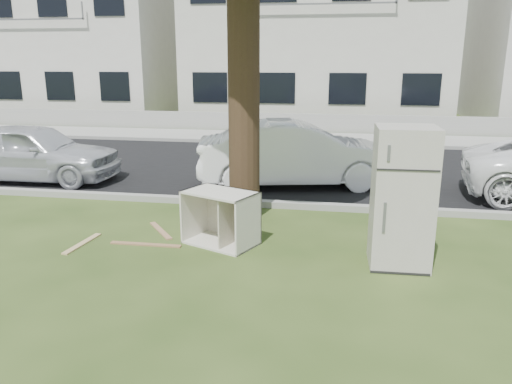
% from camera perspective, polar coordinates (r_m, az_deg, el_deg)
% --- Properties ---
extents(ground, '(120.00, 120.00, 0.00)m').
position_cam_1_polar(ground, '(7.20, -0.95, -7.27)').
color(ground, '#2B4117').
extents(road, '(120.00, 7.00, 0.01)m').
position_cam_1_polar(road, '(12.90, 4.05, 2.77)').
color(road, black).
rests_on(road, ground).
extents(kerb_near, '(120.00, 0.18, 0.12)m').
position_cam_1_polar(kerb_near, '(9.48, 1.82, -1.73)').
color(kerb_near, gray).
rests_on(kerb_near, ground).
extents(kerb_far, '(120.00, 0.18, 0.12)m').
position_cam_1_polar(kerb_far, '(16.37, 5.34, 5.34)').
color(kerb_far, gray).
rests_on(kerb_far, ground).
extents(sidewalk, '(120.00, 2.80, 0.01)m').
position_cam_1_polar(sidewalk, '(17.80, 5.73, 6.12)').
color(sidewalk, gray).
rests_on(sidewalk, ground).
extents(low_wall, '(120.00, 0.15, 0.70)m').
position_cam_1_polar(low_wall, '(19.33, 6.12, 7.84)').
color(low_wall, gray).
rests_on(low_wall, ground).
extents(townhouse_left, '(10.20, 8.16, 7.04)m').
position_cam_1_polar(townhouse_left, '(27.47, -19.78, 15.81)').
color(townhouse_left, silver).
rests_on(townhouse_left, ground).
extents(townhouse_center, '(11.22, 8.16, 7.44)m').
position_cam_1_polar(townhouse_center, '(24.10, 7.19, 17.25)').
color(townhouse_center, beige).
rests_on(townhouse_center, ground).
extents(fridge, '(0.80, 0.74, 1.89)m').
position_cam_1_polar(fridge, '(6.89, 16.38, -0.62)').
color(fridge, silver).
rests_on(fridge, ground).
extents(cabinet, '(1.22, 1.02, 0.82)m').
position_cam_1_polar(cabinet, '(7.53, -4.06, -2.97)').
color(cabinet, silver).
rests_on(cabinet, ground).
extents(plank_a, '(1.10, 0.10, 0.02)m').
position_cam_1_polar(plank_a, '(7.76, -12.49, -5.87)').
color(plank_a, '#916946').
rests_on(plank_a, ground).
extents(plank_b, '(0.64, 0.78, 0.02)m').
position_cam_1_polar(plank_b, '(8.32, -10.85, -4.35)').
color(plank_b, '#A27554').
rests_on(plank_b, ground).
extents(plank_c, '(0.19, 0.89, 0.02)m').
position_cam_1_polar(plank_c, '(8.05, -19.23, -5.59)').
color(plank_c, tan).
rests_on(plank_c, ground).
extents(car_center, '(4.53, 2.40, 1.42)m').
position_cam_1_polar(car_center, '(10.98, 4.71, 4.35)').
color(car_center, white).
rests_on(car_center, ground).
extents(car_left, '(3.96, 1.68, 1.34)m').
position_cam_1_polar(car_left, '(12.51, -24.19, 4.20)').
color(car_left, silver).
rests_on(car_left, ground).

